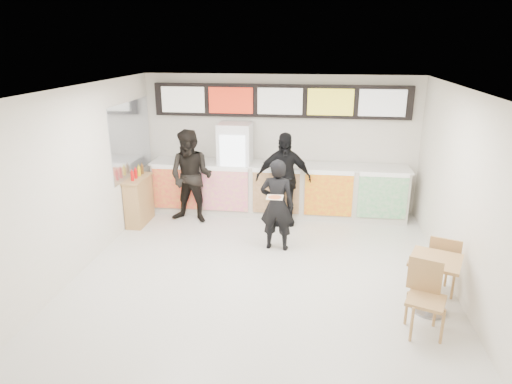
% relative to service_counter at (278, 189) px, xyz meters
% --- Properties ---
extents(floor, '(7.00, 7.00, 0.00)m').
position_rel_service_counter_xyz_m(floor, '(-0.00, -3.09, -0.57)').
color(floor, beige).
rests_on(floor, ground).
extents(ceiling, '(7.00, 7.00, 0.00)m').
position_rel_service_counter_xyz_m(ceiling, '(-0.00, -3.09, 2.43)').
color(ceiling, white).
rests_on(ceiling, wall_back).
extents(wall_back, '(6.00, 0.00, 6.00)m').
position_rel_service_counter_xyz_m(wall_back, '(-0.00, 0.41, 0.93)').
color(wall_back, silver).
rests_on(wall_back, floor).
extents(wall_left, '(0.00, 7.00, 7.00)m').
position_rel_service_counter_xyz_m(wall_left, '(-3.00, -3.09, 0.93)').
color(wall_left, silver).
rests_on(wall_left, floor).
extents(wall_right, '(0.00, 7.00, 7.00)m').
position_rel_service_counter_xyz_m(wall_right, '(3.00, -3.09, 0.93)').
color(wall_right, silver).
rests_on(wall_right, floor).
extents(service_counter, '(5.56, 0.77, 1.14)m').
position_rel_service_counter_xyz_m(service_counter, '(0.00, 0.00, 0.00)').
color(service_counter, silver).
rests_on(service_counter, floor).
extents(menu_board, '(5.50, 0.14, 0.70)m').
position_rel_service_counter_xyz_m(menu_board, '(0.00, 0.32, 1.88)').
color(menu_board, black).
rests_on(menu_board, wall_back).
extents(drinks_fridge, '(0.70, 0.67, 2.00)m').
position_rel_service_counter_xyz_m(drinks_fridge, '(-0.93, 0.02, 0.43)').
color(drinks_fridge, white).
rests_on(drinks_fridge, floor).
extents(mirror_panel, '(0.01, 2.00, 1.50)m').
position_rel_service_counter_xyz_m(mirror_panel, '(-2.99, -0.64, 1.18)').
color(mirror_panel, '#B2B7BF').
rests_on(mirror_panel, wall_left).
extents(customer_main, '(0.65, 0.45, 1.70)m').
position_rel_service_counter_xyz_m(customer_main, '(0.15, -1.79, 0.28)').
color(customer_main, black).
rests_on(customer_main, floor).
extents(customer_left, '(1.04, 0.86, 1.97)m').
position_rel_service_counter_xyz_m(customer_left, '(-1.75, -0.67, 0.41)').
color(customer_left, black).
rests_on(customer_left, floor).
extents(customer_mid, '(1.19, 0.62, 1.94)m').
position_rel_service_counter_xyz_m(customer_mid, '(0.16, -0.54, 0.40)').
color(customer_mid, black).
rests_on(customer_mid, floor).
extents(pizza_slice, '(0.36, 0.36, 0.02)m').
position_rel_service_counter_xyz_m(pizza_slice, '(0.15, -2.24, 0.58)').
color(pizza_slice, beige).
rests_on(pizza_slice, customer_main).
extents(cafe_table, '(1.02, 1.72, 0.97)m').
position_rel_service_counter_xyz_m(cafe_table, '(2.50, -3.57, -0.00)').
color(cafe_table, tan).
rests_on(cafe_table, floor).
extents(condiment_ledge, '(0.36, 0.89, 1.19)m').
position_rel_service_counter_xyz_m(condiment_ledge, '(-2.82, -0.92, -0.06)').
color(condiment_ledge, tan).
rests_on(condiment_ledge, floor).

